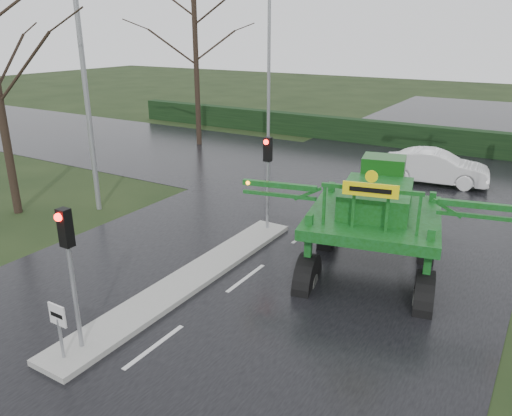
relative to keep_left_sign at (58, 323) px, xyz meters
The scene contains 13 objects.
ground 2.25m from the keep_left_sign, 49.10° to the left, with size 140.00×140.00×0.00m, color black.
road_main 11.62m from the keep_left_sign, 83.55° to the left, with size 14.00×80.00×0.02m, color black.
road_cross 17.58m from the keep_left_sign, 85.75° to the left, with size 80.00×12.00×0.02m, color black.
median_island 4.60m from the keep_left_sign, 90.00° to the left, with size 1.20×10.00×0.16m, color gray.
hedge_row 25.54m from the keep_left_sign, 87.08° to the left, with size 44.00×0.90×1.50m, color black.
keep_left_sign is the anchor object (origin of this frame).
traffic_signal_near 1.61m from the keep_left_sign, 90.00° to the left, with size 0.26×0.33×3.52m.
traffic_signal_mid 9.12m from the keep_left_sign, 90.00° to the left, with size 0.26×0.33×3.52m.
street_light_left_near 11.32m from the keep_left_sign, 132.59° to the left, with size 3.85×0.30×10.00m.
street_light_left_far 23.11m from the keep_left_sign, 107.78° to the left, with size 3.85×0.30×10.00m.
tree_left_far 23.30m from the keep_left_sign, 119.87° to the left, with size 7.70×7.70×13.26m.
crop_sprayer 7.12m from the keep_left_sign, 65.23° to the left, with size 7.96×5.73×4.54m.
white_sedan 18.88m from the keep_left_sign, 78.38° to the left, with size 1.69×4.85×1.60m, color white.
Camera 1 is at (7.20, -7.21, 7.04)m, focal length 35.00 mm.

